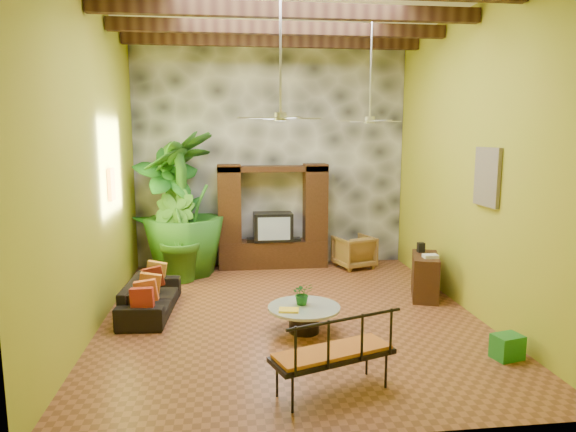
{
  "coord_description": "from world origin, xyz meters",
  "views": [
    {
      "loc": [
        -1.01,
        -8.02,
        2.95
      ],
      "look_at": [
        -0.02,
        0.2,
        1.62
      ],
      "focal_mm": 32.0,
      "sensor_mm": 36.0,
      "label": 1
    }
  ],
  "objects": [
    {
      "name": "ground",
      "position": [
        0.0,
        0.0,
        0.0
      ],
      "size": [
        7.0,
        7.0,
        0.0
      ],
      "primitive_type": "plane",
      "color": "brown",
      "rests_on": "ground"
    },
    {
      "name": "back_wall",
      "position": [
        0.0,
        3.5,
        2.5
      ],
      "size": [
        6.0,
        0.02,
        5.0
      ],
      "primitive_type": "cube",
      "color": "#9BA525",
      "rests_on": "ground"
    },
    {
      "name": "left_wall",
      "position": [
        -3.0,
        0.0,
        2.5
      ],
      "size": [
        0.02,
        7.0,
        5.0
      ],
      "primitive_type": "cube",
      "color": "#9BA525",
      "rests_on": "ground"
    },
    {
      "name": "right_wall",
      "position": [
        3.0,
        0.0,
        2.5
      ],
      "size": [
        0.02,
        7.0,
        5.0
      ],
      "primitive_type": "cube",
      "color": "#9BA525",
      "rests_on": "ground"
    },
    {
      "name": "stone_accent_wall",
      "position": [
        0.0,
        3.44,
        2.5
      ],
      "size": [
        5.98,
        0.1,
        4.98
      ],
      "primitive_type": "cube",
      "color": "#323438",
      "rests_on": "ground"
    },
    {
      "name": "ceiling_beams",
      "position": [
        0.0,
        0.0,
        4.78
      ],
      "size": [
        5.95,
        5.36,
        0.22
      ],
      "color": "#3A2312",
      "rests_on": "ceiling"
    },
    {
      "name": "entertainment_center",
      "position": [
        0.0,
        3.14,
        0.97
      ],
      "size": [
        2.4,
        0.55,
        2.3
      ],
      "color": "black",
      "rests_on": "ground"
    },
    {
      "name": "ceiling_fan_front",
      "position": [
        -0.2,
        -0.4,
        3.4
      ],
      "size": [
        1.28,
        1.28,
        1.86
      ],
      "color": "#AAAAAF",
      "rests_on": "ceiling"
    },
    {
      "name": "ceiling_fan_back",
      "position": [
        1.6,
        1.2,
        3.4
      ],
      "size": [
        1.28,
        1.28,
        1.86
      ],
      "color": "#AAAAAF",
      "rests_on": "ceiling"
    },
    {
      "name": "wall_art_mask",
      "position": [
        -2.96,
        1.0,
        2.1
      ],
      "size": [
        0.06,
        0.32,
        0.55
      ],
      "primitive_type": "cube",
      "color": "gold",
      "rests_on": "left_wall"
    },
    {
      "name": "wall_art_painting",
      "position": [
        2.96,
        -0.6,
        2.3
      ],
      "size": [
        0.06,
        0.7,
        0.9
      ],
      "primitive_type": "cube",
      "color": "#255F8A",
      "rests_on": "right_wall"
    },
    {
      "name": "sofa",
      "position": [
        -2.3,
        0.39,
        0.27
      ],
      "size": [
        0.85,
        1.91,
        0.54
      ],
      "primitive_type": "imported",
      "rotation": [
        0.0,
        0.0,
        1.51
      ],
      "color": "black",
      "rests_on": "ground"
    },
    {
      "name": "wicker_armchair",
      "position": [
        1.79,
        2.87,
        0.36
      ],
      "size": [
        0.97,
        0.99,
        0.72
      ],
      "primitive_type": "imported",
      "rotation": [
        0.0,
        0.0,
        3.46
      ],
      "color": "olive",
      "rests_on": "ground"
    },
    {
      "name": "tall_plant_a",
      "position": [
        -2.21,
        2.83,
        1.33
      ],
      "size": [
        1.68,
        1.47,
        2.67
      ],
      "primitive_type": "imported",
      "rotation": [
        0.0,
        0.0,
        0.45
      ],
      "color": "#1A5F19",
      "rests_on": "ground"
    },
    {
      "name": "tall_plant_b",
      "position": [
        -2.03,
        2.3,
        0.92
      ],
      "size": [
        1.29,
        1.28,
        1.83
      ],
      "primitive_type": "imported",
      "rotation": [
        0.0,
        0.0,
        2.38
      ],
      "color": "#2F6B1C",
      "rests_on": "ground"
    },
    {
      "name": "tall_plant_c",
      "position": [
        -1.9,
        2.79,
        1.5
      ],
      "size": [
        2.28,
        2.28,
        3.01
      ],
      "primitive_type": "imported",
      "rotation": [
        0.0,
        0.0,
        4.22
      ],
      "color": "#256219",
      "rests_on": "ground"
    },
    {
      "name": "coffee_table",
      "position": [
        0.11,
        -0.74,
        0.26
      ],
      "size": [
        1.09,
        1.09,
        0.4
      ],
      "rotation": [
        0.0,
        0.0,
        0.03
      ],
      "color": "black",
      "rests_on": "ground"
    },
    {
      "name": "centerpiece_plant",
      "position": [
        0.1,
        -0.65,
        0.57
      ],
      "size": [
        0.33,
        0.3,
        0.34
      ],
      "primitive_type": "imported",
      "rotation": [
        0.0,
        0.0,
        0.1
      ],
      "color": "#16551B",
      "rests_on": "coffee_table"
    },
    {
      "name": "yellow_tray",
      "position": [
        -0.14,
        -0.92,
        0.42
      ],
      "size": [
        0.32,
        0.25,
        0.03
      ],
      "primitive_type": "cube",
      "rotation": [
        0.0,
        0.0,
        -0.17
      ],
      "color": "gold",
      "rests_on": "coffee_table"
    },
    {
      "name": "iron_bench",
      "position": [
        0.16,
        -2.66,
        0.54
      ],
      "size": [
        1.52,
        0.99,
        0.57
      ],
      "rotation": [
        0.0,
        0.0,
        0.34
      ],
      "color": "black",
      "rests_on": "ground"
    },
    {
      "name": "side_console",
      "position": [
        2.55,
        0.64,
        0.39
      ],
      "size": [
        0.73,
        1.07,
        0.79
      ],
      "primitive_type": "cube",
      "rotation": [
        0.0,
        0.0,
        -0.32
      ],
      "color": "#3A2312",
      "rests_on": "ground"
    },
    {
      "name": "green_bin",
      "position": [
        2.65,
        -1.98,
        0.16
      ],
      "size": [
        0.43,
        0.36,
        0.33
      ],
      "primitive_type": "cube",
      "rotation": [
        0.0,
        0.0,
        0.23
      ],
      "color": "#217D3D",
      "rests_on": "ground"
    }
  ]
}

